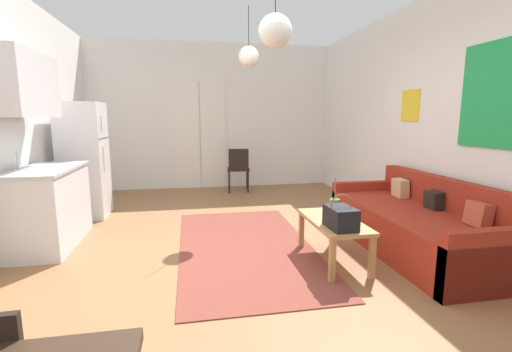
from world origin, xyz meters
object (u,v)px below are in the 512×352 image
(couch, at_px, (418,226))
(pendant_lamp_near, at_px, (275,31))
(handbag, at_px, (341,217))
(bamboo_vase, at_px, (334,207))
(refrigerator, at_px, (84,160))
(accent_chair, at_px, (238,167))
(pendant_lamp_far, at_px, (249,56))
(coffee_table, at_px, (333,226))

(couch, height_order, pendant_lamp_near, pendant_lamp_near)
(handbag, xyz_separation_m, pendant_lamp_near, (-0.65, -0.08, 1.57))
(couch, relative_size, pendant_lamp_near, 2.38)
(pendant_lamp_near, bearing_deg, couch, 15.47)
(bamboo_vase, relative_size, handbag, 1.17)
(couch, relative_size, bamboo_vase, 5.65)
(couch, xyz_separation_m, refrigerator, (-3.92, 2.10, 0.56))
(handbag, xyz_separation_m, accent_chair, (-0.42, 3.77, -0.06))
(pendant_lamp_far, bearing_deg, bamboo_vase, -67.86)
(couch, bearing_deg, accent_chair, 114.19)
(couch, bearing_deg, coffee_table, -172.61)
(handbag, bearing_deg, pendant_lamp_near, -172.75)
(refrigerator, relative_size, accent_chair, 1.94)
(coffee_table, xyz_separation_m, pendant_lamp_far, (-0.56, 1.71, 1.87))
(couch, relative_size, handbag, 6.60)
(coffee_table, height_order, handbag, handbag)
(coffee_table, relative_size, bamboo_vase, 2.44)
(pendant_lamp_far, bearing_deg, refrigerator, 167.33)
(couch, height_order, refrigerator, refrigerator)
(bamboo_vase, relative_size, pendant_lamp_near, 0.42)
(accent_chair, xyz_separation_m, pendant_lamp_near, (-0.23, -3.85, 1.62))
(coffee_table, height_order, pendant_lamp_far, pendant_lamp_far)
(refrigerator, xyz_separation_m, pendant_lamp_near, (2.18, -2.58, 1.28))
(bamboo_vase, bearing_deg, handbag, -105.91)
(bamboo_vase, bearing_deg, pendant_lamp_near, -146.78)
(coffee_table, relative_size, accent_chair, 1.12)
(bamboo_vase, bearing_deg, couch, -1.27)
(refrigerator, distance_m, pendant_lamp_near, 3.62)
(coffee_table, distance_m, accent_chair, 3.54)
(pendant_lamp_near, bearing_deg, bamboo_vase, 33.22)
(bamboo_vase, relative_size, pendant_lamp_far, 0.49)
(coffee_table, xyz_separation_m, refrigerator, (-2.88, 2.24, 0.45))
(pendant_lamp_near, relative_size, pendant_lamp_far, 1.17)
(couch, xyz_separation_m, pendant_lamp_far, (-1.60, 1.58, 1.98))
(handbag, relative_size, pendant_lamp_far, 0.42)
(coffee_table, distance_m, pendant_lamp_far, 2.60)
(couch, distance_m, pendant_lamp_far, 3.00)
(handbag, distance_m, pendant_lamp_near, 1.70)
(pendant_lamp_far, bearing_deg, coffee_table, -71.85)
(pendant_lamp_near, bearing_deg, refrigerator, 130.22)
(handbag, bearing_deg, refrigerator, 138.57)
(bamboo_vase, height_order, pendant_lamp_near, pendant_lamp_near)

